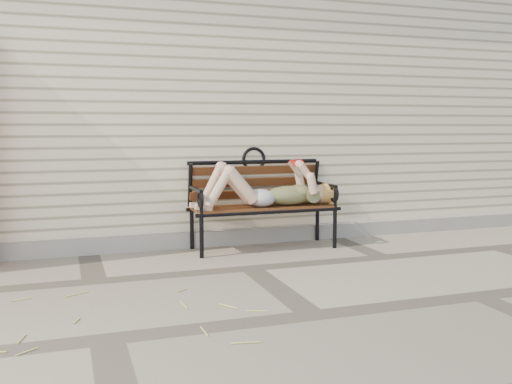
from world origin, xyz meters
name	(u,v)px	position (x,y,z in m)	size (l,w,h in m)	color
ground	(251,268)	(0.00, 0.00, 0.00)	(80.00, 80.00, 0.00)	gray
house_wall	(178,101)	(0.00, 3.00, 1.50)	(8.00, 4.00, 3.00)	beige
foundation_strip	(220,238)	(0.00, 0.97, 0.07)	(8.00, 0.10, 0.15)	gray
garden_bench	(260,192)	(0.36, 0.79, 0.54)	(1.50, 0.60, 0.97)	black
reading_woman	(266,189)	(0.37, 0.67, 0.58)	(1.41, 0.32, 0.44)	#092F43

